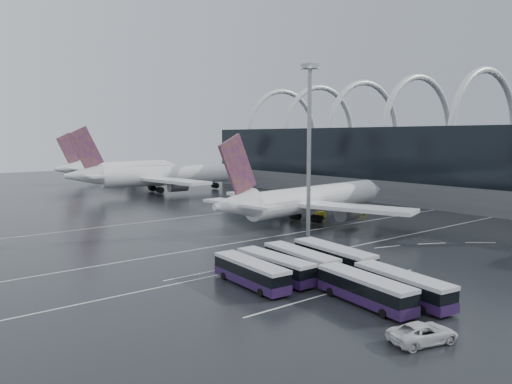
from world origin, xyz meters
TOP-DOWN VIEW (x-y plane):
  - ground at (0.00, 0.00)m, footprint 420.00×420.00m
  - terminal at (61.56, 19.84)m, footprint 42.00×160.00m
  - lane_marking_near at (0.00, -2.00)m, footprint 120.00×0.25m
  - lane_marking_mid at (0.00, 12.00)m, footprint 120.00×0.25m
  - lane_marking_far at (0.00, 40.00)m, footprint 120.00×0.25m
  - bus_bay_line_south at (-24.00, -16.00)m, footprint 28.00×0.25m
  - bus_bay_line_north at (-24.00, 0.00)m, footprint 28.00×0.25m
  - airliner_main at (6.06, 19.17)m, footprint 53.32×46.46m
  - airliner_gate_b at (7.70, 86.86)m, footprint 59.13×52.96m
  - airliner_gate_c at (14.54, 133.00)m, footprint 53.27×48.82m
  - bus_row_near_a at (-30.93, -8.28)m, footprint 3.72×12.47m
  - bus_row_near_b at (-26.91, -7.98)m, footprint 3.14×12.25m
  - bus_row_near_c at (-22.77, -8.23)m, footprint 4.20×12.78m
  - bus_row_near_d at (-18.39, -9.92)m, footprint 4.56×13.55m
  - bus_row_far_b at (-25.64, -20.85)m, footprint 4.44×12.63m
  - bus_row_far_c at (-21.62, -22.70)m, footprint 4.65×12.59m
  - van_curve_a at (-29.58, -30.28)m, footprint 6.81×4.48m
  - floodlight_mast at (-4.36, 8.90)m, footprint 2.29×2.29m
  - gse_cart_belly_a at (23.31, 19.49)m, footprint 2.20×1.30m
  - gse_cart_belly_c at (12.11, 21.61)m, footprint 2.20×1.30m
  - gse_cart_belly_e at (16.96, 34.98)m, footprint 2.11×1.25m

SIDE VIEW (x-z plane):
  - ground at x=0.00m, z-range 0.00..0.00m
  - lane_marking_near at x=0.00m, z-range 0.00..0.01m
  - lane_marking_mid at x=0.00m, z-range 0.00..0.01m
  - lane_marking_far at x=0.00m, z-range 0.00..0.01m
  - bus_bay_line_south at x=-24.00m, z-range 0.00..0.01m
  - bus_bay_line_north at x=-24.00m, z-range 0.00..0.01m
  - gse_cart_belly_e at x=16.96m, z-range 0.00..1.15m
  - gse_cart_belly_a at x=23.31m, z-range 0.00..1.20m
  - gse_cart_belly_c at x=12.11m, z-range 0.00..1.20m
  - van_curve_a at x=-29.58m, z-range 0.00..1.74m
  - bus_row_near_b at x=-26.91m, z-range 0.15..3.15m
  - bus_row_near_a at x=-30.93m, z-range 0.15..3.18m
  - bus_row_far_c at x=-21.62m, z-range 0.15..3.18m
  - bus_row_far_b at x=-25.64m, z-range 0.15..3.20m
  - bus_row_near_c at x=-22.77m, z-range 0.15..3.24m
  - bus_row_near_d at x=-18.39m, z-range 0.16..3.43m
  - airliner_main at x=6.06m, z-range -4.50..13.54m
  - airliner_gate_c at x=14.54m, z-range -4.74..14.23m
  - airliner_gate_b at x=7.70m, z-range -5.13..15.40m
  - terminal at x=61.56m, z-range -6.58..28.32m
  - floodlight_mast at x=-4.36m, z-range 3.86..33.76m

